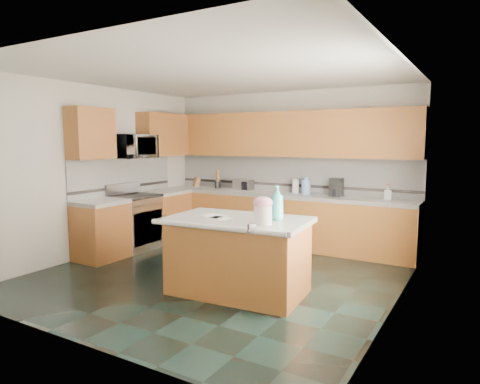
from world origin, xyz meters
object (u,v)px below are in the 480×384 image
Objects in this scene: toaster_oven at (243,185)px; coffee_maker at (336,187)px; island_top at (238,220)px; island_base at (238,258)px; treat_jar at (263,215)px; soap_bottle_island at (277,203)px; knife_block at (196,182)px.

toaster_oven is 1.75m from coffee_maker.
island_base is at bearing 0.00° from island_top.
island_base is at bearing -92.85° from coffee_maker.
island_base is 0.76m from treat_jar.
soap_bottle_island is 3.74m from knife_block.
treat_jar is at bearing -102.96° from soap_bottle_island.
island_top reaches higher than island_base.
knife_block is 1.07m from toaster_oven.
toaster_oven is at bearing 113.91° from island_top.
soap_bottle_island is 1.21× the size of toaster_oven.
knife_block reaches higher than island_top.
coffee_maker is at bearing 76.99° from treat_jar.
island_top is 7.98× the size of treat_jar.
island_base is 4.68× the size of toaster_oven.
island_top is 0.52m from soap_bottle_island.
knife_block is at bearing 129.49° from island_base.
knife_block is at bearing 130.44° from soap_bottle_island.
island_base is at bearing -64.58° from toaster_oven.
island_top is 8.64× the size of knife_block.
soap_bottle_island is at bearing -14.87° from knife_block.
soap_bottle_island reaches higher than treat_jar.
soap_bottle_island reaches higher than island_base.
toaster_oven is at bearing 117.33° from soap_bottle_island.
toaster_oven is at bearing -173.30° from coffee_maker.
toaster_oven is (1.07, 0.00, 0.00)m from knife_block.
coffee_maker is at bearing -2.29° from toaster_oven.
soap_bottle_island is (0.45, 0.12, 0.69)m from island_base.
coffee_maker reaches higher than island_top.
soap_bottle_island is (0.02, 0.32, 0.10)m from treat_jar.
coffee_maker is (0.38, 2.53, 0.64)m from island_base.
soap_bottle_island is at bearing 10.35° from island_base.
soap_bottle_island is 2.09× the size of knife_block.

